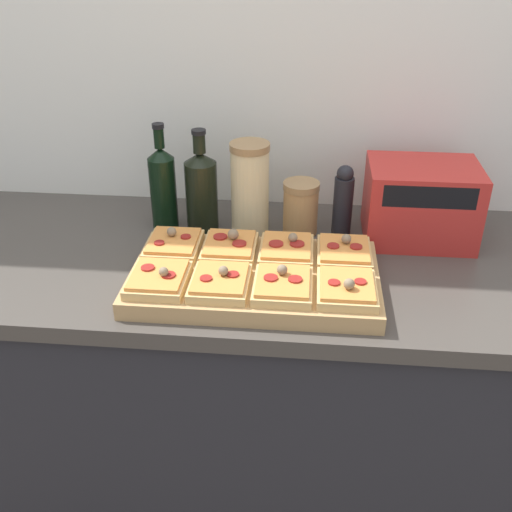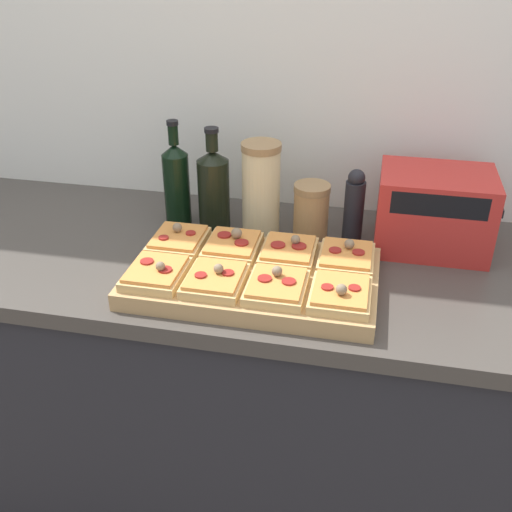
{
  "view_description": "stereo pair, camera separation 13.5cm",
  "coord_description": "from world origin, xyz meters",
  "px_view_note": "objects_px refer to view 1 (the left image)",
  "views": [
    {
      "loc": [
        0.06,
        -0.96,
        1.63
      ],
      "look_at": [
        -0.06,
        0.21,
        0.96
      ],
      "focal_mm": 42.0,
      "sensor_mm": 36.0,
      "label": 1
    },
    {
      "loc": [
        0.19,
        -0.94,
        1.63
      ],
      "look_at": [
        -0.06,
        0.21,
        0.96
      ],
      "focal_mm": 42.0,
      "sensor_mm": 36.0,
      "label": 2
    }
  ],
  "objects_px": {
    "grain_jar_tall": "(250,188)",
    "pepper_mill": "(343,201)",
    "grain_jar_short": "(301,208)",
    "wine_bottle": "(201,189)",
    "toaster_oven": "(421,202)",
    "cutting_board": "(255,278)",
    "olive_oil_bottle": "(163,186)"
  },
  "relations": [
    {
      "from": "wine_bottle",
      "to": "grain_jar_short",
      "type": "height_order",
      "value": "wine_bottle"
    },
    {
      "from": "pepper_mill",
      "to": "toaster_oven",
      "type": "relative_size",
      "value": 0.64
    },
    {
      "from": "grain_jar_tall",
      "to": "wine_bottle",
      "type": "bearing_deg",
      "value": -180.0
    },
    {
      "from": "toaster_oven",
      "to": "olive_oil_bottle",
      "type": "bearing_deg",
      "value": 179.93
    },
    {
      "from": "grain_jar_tall",
      "to": "toaster_oven",
      "type": "relative_size",
      "value": 0.81
    },
    {
      "from": "pepper_mill",
      "to": "toaster_oven",
      "type": "distance_m",
      "value": 0.19
    },
    {
      "from": "olive_oil_bottle",
      "to": "grain_jar_short",
      "type": "distance_m",
      "value": 0.36
    },
    {
      "from": "olive_oil_bottle",
      "to": "pepper_mill",
      "type": "bearing_deg",
      "value": 0.0
    },
    {
      "from": "wine_bottle",
      "to": "toaster_oven",
      "type": "relative_size",
      "value": 0.91
    },
    {
      "from": "olive_oil_bottle",
      "to": "toaster_oven",
      "type": "distance_m",
      "value": 0.66
    },
    {
      "from": "cutting_board",
      "to": "wine_bottle",
      "type": "relative_size",
      "value": 2.04
    },
    {
      "from": "wine_bottle",
      "to": "pepper_mill",
      "type": "relative_size",
      "value": 1.42
    },
    {
      "from": "wine_bottle",
      "to": "toaster_oven",
      "type": "height_order",
      "value": "wine_bottle"
    },
    {
      "from": "cutting_board",
      "to": "grain_jar_short",
      "type": "relative_size",
      "value": 3.92
    },
    {
      "from": "cutting_board",
      "to": "grain_jar_short",
      "type": "bearing_deg",
      "value": 71.3
    },
    {
      "from": "grain_jar_tall",
      "to": "pepper_mill",
      "type": "distance_m",
      "value": 0.24
    },
    {
      "from": "pepper_mill",
      "to": "toaster_oven",
      "type": "height_order",
      "value": "toaster_oven"
    },
    {
      "from": "olive_oil_bottle",
      "to": "grain_jar_short",
      "type": "bearing_deg",
      "value": 0.0
    },
    {
      "from": "cutting_board",
      "to": "grain_jar_short",
      "type": "xyz_separation_m",
      "value": [
        0.09,
        0.28,
        0.05
      ]
    },
    {
      "from": "grain_jar_tall",
      "to": "grain_jar_short",
      "type": "relative_size",
      "value": 1.71
    },
    {
      "from": "pepper_mill",
      "to": "cutting_board",
      "type": "bearing_deg",
      "value": -126.15
    },
    {
      "from": "grain_jar_tall",
      "to": "toaster_oven",
      "type": "distance_m",
      "value": 0.44
    },
    {
      "from": "olive_oil_bottle",
      "to": "wine_bottle",
      "type": "bearing_deg",
      "value": 0.0
    },
    {
      "from": "wine_bottle",
      "to": "cutting_board",
      "type": "bearing_deg",
      "value": -58.93
    },
    {
      "from": "olive_oil_bottle",
      "to": "grain_jar_short",
      "type": "height_order",
      "value": "olive_oil_bottle"
    },
    {
      "from": "grain_jar_tall",
      "to": "toaster_oven",
      "type": "xyz_separation_m",
      "value": [
        0.43,
        -0.0,
        -0.02
      ]
    },
    {
      "from": "cutting_board",
      "to": "toaster_oven",
      "type": "xyz_separation_m",
      "value": [
        0.4,
        0.27,
        0.08
      ]
    },
    {
      "from": "toaster_oven",
      "to": "cutting_board",
      "type": "bearing_deg",
      "value": -145.25
    },
    {
      "from": "grain_jar_short",
      "to": "olive_oil_bottle",
      "type": "bearing_deg",
      "value": -180.0
    },
    {
      "from": "pepper_mill",
      "to": "grain_jar_short",
      "type": "bearing_deg",
      "value": 180.0
    },
    {
      "from": "cutting_board",
      "to": "toaster_oven",
      "type": "relative_size",
      "value": 1.86
    },
    {
      "from": "cutting_board",
      "to": "wine_bottle",
      "type": "height_order",
      "value": "wine_bottle"
    }
  ]
}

